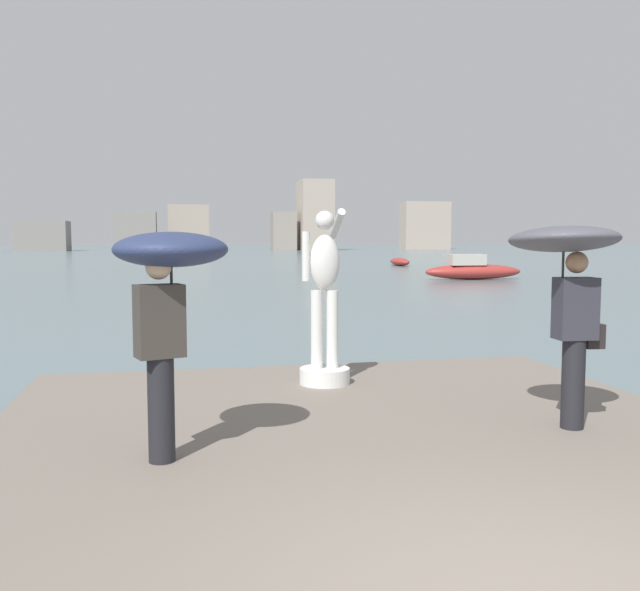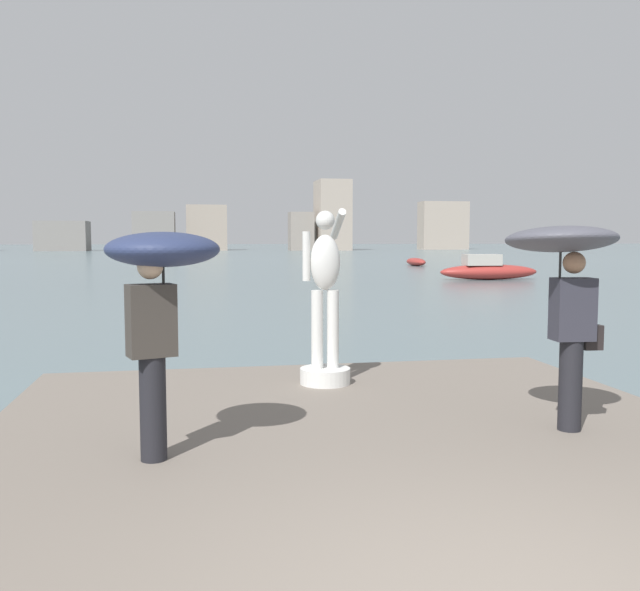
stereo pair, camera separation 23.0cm
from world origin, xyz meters
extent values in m
plane|color=slate|center=(0.00, 40.00, 0.00)|extent=(400.00, 400.00, 0.00)
cube|color=#70665B|center=(0.00, 1.94, 0.20)|extent=(7.18, 9.87, 0.40)
cylinder|color=silver|center=(0.10, 5.55, 0.50)|extent=(0.64, 0.64, 0.20)
cylinder|color=silver|center=(0.00, 5.55, 1.10)|extent=(0.15, 0.15, 1.00)
cylinder|color=silver|center=(0.20, 5.55, 1.10)|extent=(0.15, 0.15, 1.00)
ellipsoid|color=silver|center=(0.10, 5.55, 1.95)|extent=(0.38, 0.26, 0.70)
sphere|color=silver|center=(0.10, 5.55, 2.48)|extent=(0.24, 0.24, 0.24)
cylinder|color=silver|center=(-0.14, 5.55, 2.03)|extent=(0.10, 0.10, 0.62)
cylinder|color=silver|center=(0.32, 5.82, 2.44)|extent=(0.10, 0.59, 0.40)
cylinder|color=black|center=(-1.88, 2.87, 0.84)|extent=(0.22, 0.22, 0.88)
cube|color=#38332D|center=(-1.88, 2.87, 1.58)|extent=(0.44, 0.35, 0.60)
sphere|color=beige|center=(-1.88, 2.87, 2.02)|extent=(0.21, 0.21, 0.21)
cylinder|color=#262626|center=(-1.77, 2.95, 1.86)|extent=(0.02, 0.02, 0.46)
ellipsoid|color=navy|center=(-1.77, 2.95, 2.16)|extent=(1.19, 1.19, 0.30)
cylinder|color=black|center=(2.04, 3.05, 0.84)|extent=(0.22, 0.22, 0.88)
cube|color=#2D2D38|center=(2.04, 3.05, 1.58)|extent=(0.40, 0.27, 0.60)
sphere|color=#A87A5B|center=(2.04, 3.05, 2.02)|extent=(0.21, 0.21, 0.21)
cylinder|color=#262626|center=(1.92, 3.10, 1.91)|extent=(0.02, 0.02, 0.56)
ellipsoid|color=#4C4C56|center=(1.92, 3.10, 2.25)|extent=(1.11, 1.12, 0.32)
cube|color=black|center=(2.26, 3.06, 1.30)|extent=(0.19, 0.11, 0.24)
ellipsoid|color=#9E2D28|center=(16.13, 49.95, 0.31)|extent=(1.19, 4.10, 0.62)
ellipsoid|color=#9E2D28|center=(14.10, 31.52, 0.41)|extent=(5.49, 1.62, 0.83)
cube|color=#B2ADA3|center=(13.69, 31.54, 1.07)|extent=(1.98, 1.12, 0.60)
cube|color=gray|center=(-23.94, 120.81, 2.56)|extent=(8.46, 6.28, 5.12)
cube|color=gray|center=(-8.45, 119.38, 3.38)|extent=(7.03, 7.08, 6.75)
cube|color=gray|center=(0.57, 122.25, 4.03)|extent=(7.10, 7.54, 8.06)
cube|color=gray|center=(17.27, 118.20, 3.42)|extent=(4.20, 4.04, 6.83)
cube|color=#A89989|center=(23.10, 118.45, 6.29)|extent=(5.72, 7.64, 12.57)
cube|color=#A89989|center=(45.97, 123.03, 4.61)|extent=(9.15, 4.16, 9.21)
camera|label=1|loc=(-1.74, -2.82, 2.26)|focal=38.13mm
camera|label=2|loc=(-1.51, -2.86, 2.26)|focal=38.13mm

